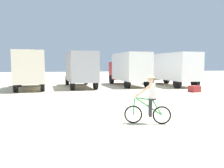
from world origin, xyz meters
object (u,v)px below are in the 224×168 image
box_truck_avon_van (173,68)px  cyclist_orange_shirt (149,101)px  supply_crate (194,89)px  box_truck_white_box (129,68)px  box_truck_cream_rv (29,68)px  box_truck_grey_hauler (80,68)px

box_truck_avon_van → cyclist_orange_shirt: box_truck_avon_van is taller
cyclist_orange_shirt → supply_crate: 10.89m
box_truck_white_box → supply_crate: box_truck_white_box is taller
box_truck_white_box → cyclist_orange_shirt: bearing=-103.6°
supply_crate → cyclist_orange_shirt: bearing=-131.3°
box_truck_cream_rv → box_truck_avon_van: (14.09, -0.02, 0.00)m
box_truck_avon_van → supply_crate: box_truck_avon_van is taller
box_truck_white_box → cyclist_orange_shirt: (-3.45, -14.23, -1.03)m
box_truck_avon_van → supply_crate: (-0.79, -5.18, -1.62)m
cyclist_orange_shirt → supply_crate: bearing=48.7°
box_truck_white_box → box_truck_avon_van: bearing=-11.1°
box_truck_cream_rv → box_truck_white_box: size_ratio=1.01×
box_truck_avon_van → box_truck_cream_rv: bearing=179.9°
box_truck_cream_rv → box_truck_avon_van: 14.09m
box_truck_cream_rv → supply_crate: box_truck_cream_rv is taller
box_truck_white_box → supply_crate: 7.29m
cyclist_orange_shirt → box_truck_grey_hauler: bearing=96.4°
box_truck_grey_hauler → box_truck_white_box: same height
box_truck_grey_hauler → cyclist_orange_shirt: bearing=-83.6°
cyclist_orange_shirt → box_truck_avon_van: bearing=59.2°
box_truck_avon_van → cyclist_orange_shirt: 15.57m
box_truck_white_box → box_truck_grey_hauler: bearing=-175.9°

